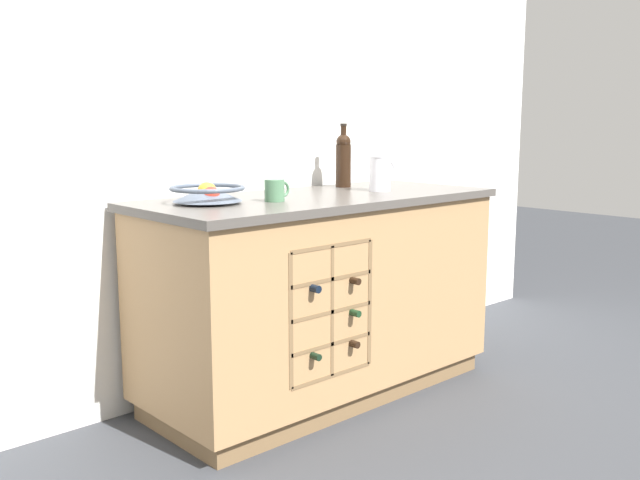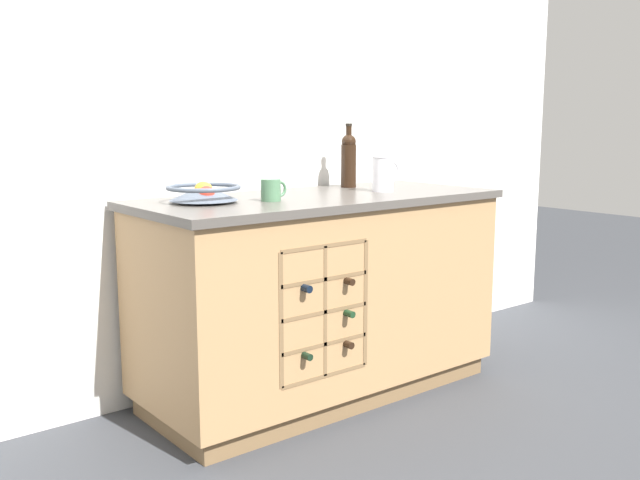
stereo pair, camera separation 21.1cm
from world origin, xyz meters
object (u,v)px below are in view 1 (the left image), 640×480
at_px(fruit_bowl, 208,192).
at_px(standing_wine_bottle, 343,159).
at_px(ceramic_mug, 275,190).
at_px(white_pitcher, 381,173).

height_order(fruit_bowl, standing_wine_bottle, standing_wine_bottle).
xyz_separation_m(fruit_bowl, ceramic_mug, (0.25, -0.12, 0.00)).
bearing_deg(white_pitcher, fruit_bowl, 172.22).
height_order(fruit_bowl, white_pitcher, white_pitcher).
distance_m(ceramic_mug, standing_wine_bottle, 0.70).
distance_m(fruit_bowl, ceramic_mug, 0.28).
distance_m(white_pitcher, ceramic_mug, 0.64).
bearing_deg(fruit_bowl, white_pitcher, -7.78).
distance_m(fruit_bowl, standing_wine_bottle, 0.91).
relative_size(fruit_bowl, standing_wine_bottle, 0.96).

